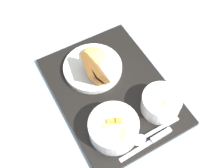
% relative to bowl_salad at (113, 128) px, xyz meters
% --- Properties ---
extents(ground_plane, '(4.00, 4.00, 0.00)m').
position_rel_bowl_salad_xyz_m(ground_plane, '(0.13, -0.06, -0.05)').
color(ground_plane, '#99A3AD').
extents(serving_tray, '(0.45, 0.33, 0.01)m').
position_rel_bowl_salad_xyz_m(serving_tray, '(0.13, -0.06, -0.04)').
color(serving_tray, black).
rests_on(serving_tray, ground_plane).
extents(bowl_salad, '(0.14, 0.14, 0.07)m').
position_rel_bowl_salad_xyz_m(bowl_salad, '(0.00, 0.00, 0.00)').
color(bowl_salad, white).
rests_on(bowl_salad, serving_tray).
extents(bowl_soup, '(0.11, 0.11, 0.06)m').
position_rel_bowl_salad_xyz_m(bowl_soup, '(0.00, -0.16, 0.00)').
color(bowl_soup, white).
rests_on(bowl_soup, serving_tray).
extents(plate_main, '(0.19, 0.19, 0.09)m').
position_rel_bowl_salad_xyz_m(plate_main, '(0.22, -0.05, -0.01)').
color(plate_main, white).
rests_on(plate_main, serving_tray).
extents(knife, '(0.02, 0.17, 0.01)m').
position_rel_bowl_salad_xyz_m(knife, '(-0.07, -0.09, -0.03)').
color(knife, silver).
rests_on(knife, serving_tray).
extents(spoon, '(0.03, 0.15, 0.01)m').
position_rel_bowl_salad_xyz_m(spoon, '(-0.05, -0.08, -0.03)').
color(spoon, silver).
rests_on(spoon, serving_tray).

